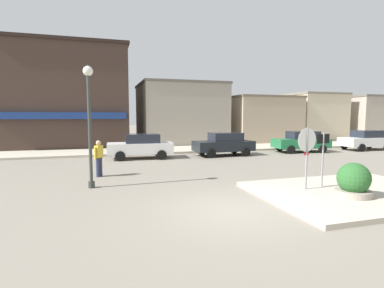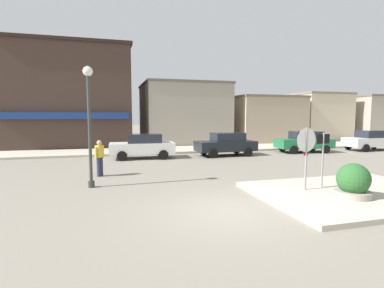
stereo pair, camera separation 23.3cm
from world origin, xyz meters
TOP-DOWN VIEW (x-y plane):
  - ground_plane at (0.00, 0.00)m, footprint 160.00×160.00m
  - sidewalk_corner at (4.61, 0.38)m, footprint 6.40×4.80m
  - kerb_far at (0.00, 14.82)m, footprint 80.00×4.00m
  - stop_sign at (3.22, 1.06)m, footprint 0.81×0.13m
  - one_way_sign at (4.01, 1.20)m, footprint 0.60×0.10m
  - planter at (4.04, -0.19)m, footprint 1.10×1.10m
  - lamp_post at (-3.95, 4.05)m, footprint 0.36×0.36m
  - parked_car_nearest at (-1.20, 11.27)m, footprint 4.08×2.02m
  - parked_car_second at (4.37, 11.04)m, footprint 4.06×1.99m
  - parked_car_third at (10.64, 11.21)m, footprint 4.16×2.20m
  - parked_car_fourth at (16.43, 10.91)m, footprint 4.02×1.93m
  - pedestrian_crossing_near at (-3.68, 6.15)m, footprint 0.41×0.49m
  - building_corner_shop at (-6.23, 21.36)m, footprint 9.99×9.59m
  - building_storefront_left_near at (3.76, 20.61)m, footprint 7.70×7.55m
  - building_storefront_left_mid at (11.90, 19.25)m, footprint 6.75×5.15m
  - building_storefront_right_near at (18.53, 20.49)m, footprint 5.44×6.33m
  - building_storefront_right_far at (24.87, 19.32)m, footprint 5.29×5.66m

SIDE VIEW (x-z plane):
  - ground_plane at x=0.00m, z-range 0.00..0.00m
  - sidewalk_corner at x=4.61m, z-range 0.00..0.15m
  - kerb_far at x=0.00m, z-range 0.00..0.15m
  - planter at x=4.04m, z-range -0.05..1.17m
  - parked_car_nearest at x=-1.20m, z-range 0.03..1.59m
  - parked_car_second at x=4.37m, z-range 0.03..1.59m
  - parked_car_third at x=10.64m, z-range 0.03..1.59m
  - parked_car_fourth at x=16.43m, z-range 0.03..1.59m
  - pedestrian_crossing_near at x=-3.68m, z-range 0.06..1.67m
  - one_way_sign at x=4.01m, z-range 0.28..2.38m
  - stop_sign at x=3.22m, z-range 0.37..2.67m
  - building_storefront_left_mid at x=11.90m, z-range 0.00..4.61m
  - building_storefront_right_far at x=24.87m, z-range 0.00..4.87m
  - building_storefront_right_near at x=18.53m, z-range 0.00..5.07m
  - building_storefront_left_near at x=3.76m, z-range 0.00..5.72m
  - lamp_post at x=-3.95m, z-range 0.69..5.23m
  - building_corner_shop at x=-6.23m, z-range 0.00..8.53m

